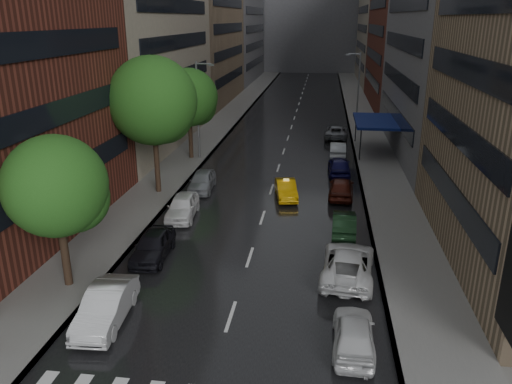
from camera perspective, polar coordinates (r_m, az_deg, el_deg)
ground at (r=20.30m, az=-5.07°, el=-20.13°), size 220.00×220.00×0.00m
road at (r=66.61m, az=4.30°, el=8.11°), size 14.00×140.00×0.01m
sidewalk_left at (r=67.70m, az=-3.40°, el=8.37°), size 4.00×140.00×0.15m
sidewalk_right at (r=66.70m, az=12.12°, el=7.81°), size 4.00×140.00×0.15m
buildings_right at (r=72.86m, az=17.62°, el=20.16°), size 8.05×109.10×36.00m
building_far at (r=133.34m, az=6.42°, el=20.53°), size 40.00×14.00×32.00m
tree_near at (r=25.35m, az=-21.93°, el=0.59°), size 4.91×4.91×7.82m
tree_mid at (r=37.77m, az=-11.73°, el=10.15°), size 6.53×6.53×10.40m
tree_far at (r=47.41m, az=-7.68°, el=10.65°), size 5.39×5.39×8.59m
taxi at (r=37.57m, az=3.46°, el=0.31°), size 2.14×4.27×1.35m
parked_cars_left at (r=31.27m, az=-10.02°, el=-3.77°), size 2.15×22.93×1.58m
parked_cars_right at (r=38.51m, az=9.70°, el=0.67°), size 3.09×43.11×1.59m
street_lamp_left at (r=47.36m, az=-6.58°, el=9.47°), size 1.74×0.22×9.00m
street_lamp_right at (r=60.91m, az=11.53°, el=11.39°), size 1.74×0.22×9.00m
awning at (r=51.45m, az=13.46°, el=7.86°), size 4.00×8.00×3.12m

